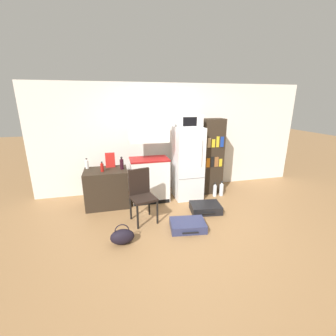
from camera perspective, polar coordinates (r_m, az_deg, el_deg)
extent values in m
plane|color=olive|center=(3.97, 6.62, -15.10)|extent=(24.00, 24.00, 0.00)
cube|color=white|center=(5.41, 1.69, 7.69)|extent=(6.40, 0.10, 2.47)
cube|color=#2D2319|center=(4.76, -15.28, -4.87)|extent=(0.84, 0.61, 0.76)
cube|color=white|center=(4.83, -4.67, -3.10)|extent=(0.79, 0.50, 0.90)
cube|color=maroon|center=(4.70, -4.81, 2.24)|extent=(0.80, 0.51, 0.03)
cube|color=white|center=(4.57, -5.01, 10.43)|extent=(0.79, 0.43, 0.60)
cube|color=black|center=(4.76, -4.05, -8.76)|extent=(0.75, 0.01, 0.08)
cube|color=white|center=(4.90, 5.04, 1.21)|extent=(0.58, 0.57, 1.56)
cube|color=gray|center=(4.71, 6.09, -2.64)|extent=(0.56, 0.01, 0.01)
cylinder|color=silver|center=(4.62, 8.55, 3.73)|extent=(0.02, 0.02, 0.55)
cube|color=silver|center=(4.73, 5.33, 11.86)|extent=(0.49, 0.38, 0.26)
cube|color=black|center=(4.54, 5.60, 11.65)|extent=(0.28, 0.01, 0.18)
cube|color=#2D2319|center=(5.22, 11.01, 2.80)|extent=(0.48, 0.31, 1.71)
cube|color=orange|center=(5.03, 10.14, 1.30)|extent=(0.08, 0.01, 0.21)
cube|color=black|center=(5.07, 11.19, 1.52)|extent=(0.06, 0.01, 0.23)
cube|color=brown|center=(5.12, 12.22, 1.53)|extent=(0.09, 0.01, 0.22)
cube|color=gold|center=(5.17, 13.21, 1.33)|extent=(0.07, 0.01, 0.17)
cube|color=tan|center=(4.94, 10.41, 6.29)|extent=(0.07, 0.01, 0.21)
cube|color=gold|center=(4.98, 11.47, 6.15)|extent=(0.08, 0.01, 0.18)
cube|color=gold|center=(5.02, 12.54, 6.50)|extent=(0.06, 0.01, 0.23)
cube|color=#193899|center=(5.07, 13.57, 6.47)|extent=(0.08, 0.01, 0.23)
cylinder|color=#AD1914|center=(4.54, -16.39, 0.08)|extent=(0.06, 0.06, 0.15)
cylinder|color=#AD1914|center=(4.52, -16.48, 1.17)|extent=(0.03, 0.03, 0.03)
cylinder|color=black|center=(4.51, -16.51, 1.44)|extent=(0.03, 0.03, 0.02)
cylinder|color=black|center=(4.60, -11.66, 0.92)|extent=(0.07, 0.07, 0.20)
cylinder|color=black|center=(4.57, -11.74, 2.32)|extent=(0.03, 0.03, 0.04)
cylinder|color=black|center=(4.56, -11.76, 2.66)|extent=(0.04, 0.04, 0.02)
cylinder|color=white|center=(4.83, -19.88, 0.82)|extent=(0.07, 0.07, 0.17)
cylinder|color=white|center=(4.80, -20.00, 1.94)|extent=(0.03, 0.03, 0.03)
cylinder|color=black|center=(4.80, -20.02, 2.21)|extent=(0.03, 0.03, 0.02)
cube|color=red|center=(4.78, -14.46, 1.98)|extent=(0.19, 0.07, 0.30)
cylinder|color=black|center=(3.88, -7.71, -12.29)|extent=(0.04, 0.04, 0.43)
cylinder|color=black|center=(4.00, -2.72, -11.20)|extent=(0.04, 0.04, 0.43)
cylinder|color=black|center=(4.19, -9.46, -10.07)|extent=(0.04, 0.04, 0.43)
cylinder|color=black|center=(4.30, -4.80, -9.15)|extent=(0.04, 0.04, 0.43)
cube|color=black|center=(3.98, -6.28, -7.63)|extent=(0.48, 0.48, 0.04)
cube|color=black|center=(4.04, -7.34, -3.39)|extent=(0.38, 0.14, 0.47)
cube|color=navy|center=(3.93, 5.03, -14.26)|extent=(0.63, 0.49, 0.14)
cylinder|color=black|center=(3.74, 5.72, -16.04)|extent=(0.26, 0.06, 0.02)
cube|color=black|center=(4.52, 9.48, -9.92)|extent=(0.62, 0.50, 0.15)
cylinder|color=black|center=(4.32, 10.31, -11.29)|extent=(0.26, 0.05, 0.02)
ellipsoid|color=black|center=(3.60, -11.52, -16.76)|extent=(0.36, 0.20, 0.24)
torus|color=black|center=(3.55, -11.62, -15.30)|extent=(0.21, 0.02, 0.21)
cylinder|color=silver|center=(5.28, 13.41, -5.46)|extent=(0.09, 0.09, 0.26)
cylinder|color=silver|center=(5.22, 13.52, -3.87)|extent=(0.04, 0.04, 0.05)
cylinder|color=black|center=(5.21, 13.55, -3.48)|extent=(0.05, 0.05, 0.03)
cylinder|color=silver|center=(5.22, 11.81, -5.71)|extent=(0.08, 0.08, 0.25)
cylinder|color=silver|center=(5.16, 11.91, -4.20)|extent=(0.04, 0.04, 0.04)
cylinder|color=black|center=(5.15, 11.93, -3.83)|extent=(0.04, 0.04, 0.03)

